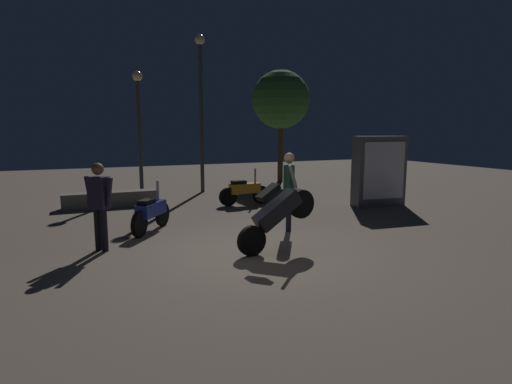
{
  "coord_description": "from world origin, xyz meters",
  "views": [
    {
      "loc": [
        -2.9,
        -6.85,
        2.27
      ],
      "look_at": [
        0.47,
        0.94,
        1.0
      ],
      "focal_mm": 29.0,
      "sensor_mm": 36.0,
      "label": 1
    }
  ],
  "objects_px": {
    "motorcycle_orange_parked_right": "(245,191)",
    "kiosk_billboard": "(379,171)",
    "streetlamp_near": "(139,115)",
    "motorcycle_blue_parked_left": "(151,212)",
    "person_rider_beside": "(289,184)",
    "motorcycle_black_foreground": "(277,213)",
    "person_bystander_far": "(99,199)",
    "streetlamp_far": "(201,95)"
  },
  "relations": [
    {
      "from": "person_rider_beside",
      "to": "person_bystander_far",
      "type": "xyz_separation_m",
      "value": [
        -4.0,
        0.01,
        -0.07
      ]
    },
    {
      "from": "person_bystander_far",
      "to": "person_rider_beside",
      "type": "bearing_deg",
      "value": 135.42
    },
    {
      "from": "motorcycle_orange_parked_right",
      "to": "streetlamp_near",
      "type": "relative_size",
      "value": 0.38
    },
    {
      "from": "streetlamp_far",
      "to": "person_bystander_far",
      "type": "bearing_deg",
      "value": -120.48
    },
    {
      "from": "motorcycle_blue_parked_left",
      "to": "motorcycle_orange_parked_right",
      "type": "distance_m",
      "value": 3.92
    },
    {
      "from": "motorcycle_black_foreground",
      "to": "kiosk_billboard",
      "type": "height_order",
      "value": "kiosk_billboard"
    },
    {
      "from": "motorcycle_black_foreground",
      "to": "person_rider_beside",
      "type": "relative_size",
      "value": 0.93
    },
    {
      "from": "motorcycle_black_foreground",
      "to": "motorcycle_blue_parked_left",
      "type": "bearing_deg",
      "value": 119.62
    },
    {
      "from": "motorcycle_black_foreground",
      "to": "motorcycle_orange_parked_right",
      "type": "bearing_deg",
      "value": 68.09
    },
    {
      "from": "motorcycle_blue_parked_left",
      "to": "motorcycle_orange_parked_right",
      "type": "height_order",
      "value": "same"
    },
    {
      "from": "streetlamp_near",
      "to": "streetlamp_far",
      "type": "distance_m",
      "value": 2.33
    },
    {
      "from": "motorcycle_black_foreground",
      "to": "kiosk_billboard",
      "type": "bearing_deg",
      "value": 25.02
    },
    {
      "from": "motorcycle_blue_parked_left",
      "to": "person_rider_beside",
      "type": "distance_m",
      "value": 3.18
    },
    {
      "from": "motorcycle_blue_parked_left",
      "to": "streetlamp_near",
      "type": "height_order",
      "value": "streetlamp_near"
    },
    {
      "from": "person_rider_beside",
      "to": "person_bystander_far",
      "type": "relative_size",
      "value": 1.06
    },
    {
      "from": "person_bystander_far",
      "to": "streetlamp_near",
      "type": "distance_m",
      "value": 7.76
    },
    {
      "from": "motorcycle_blue_parked_left",
      "to": "streetlamp_far",
      "type": "xyz_separation_m",
      "value": [
        2.75,
        5.41,
        3.08
      ]
    },
    {
      "from": "motorcycle_black_foreground",
      "to": "streetlamp_near",
      "type": "relative_size",
      "value": 0.38
    },
    {
      "from": "motorcycle_black_foreground",
      "to": "kiosk_billboard",
      "type": "relative_size",
      "value": 0.79
    },
    {
      "from": "person_rider_beside",
      "to": "streetlamp_far",
      "type": "bearing_deg",
      "value": -59.18
    },
    {
      "from": "motorcycle_orange_parked_right",
      "to": "kiosk_billboard",
      "type": "relative_size",
      "value": 0.79
    },
    {
      "from": "motorcycle_black_foreground",
      "to": "person_bystander_far",
      "type": "distance_m",
      "value": 3.34
    },
    {
      "from": "motorcycle_orange_parked_right",
      "to": "kiosk_billboard",
      "type": "bearing_deg",
      "value": -26.57
    },
    {
      "from": "person_bystander_far",
      "to": "streetlamp_near",
      "type": "relative_size",
      "value": 0.38
    },
    {
      "from": "streetlamp_near",
      "to": "kiosk_billboard",
      "type": "height_order",
      "value": "streetlamp_near"
    },
    {
      "from": "streetlamp_far",
      "to": "kiosk_billboard",
      "type": "relative_size",
      "value": 2.68
    },
    {
      "from": "person_bystander_far",
      "to": "streetlamp_near",
      "type": "bearing_deg",
      "value": -148.12
    },
    {
      "from": "person_rider_beside",
      "to": "motorcycle_orange_parked_right",
      "type": "bearing_deg",
      "value": -65.44
    },
    {
      "from": "motorcycle_blue_parked_left",
      "to": "streetlamp_far",
      "type": "distance_m",
      "value": 6.8
    },
    {
      "from": "motorcycle_blue_parked_left",
      "to": "motorcycle_orange_parked_right",
      "type": "xyz_separation_m",
      "value": [
        3.19,
        2.28,
        0.0
      ]
    },
    {
      "from": "motorcycle_orange_parked_right",
      "to": "streetlamp_near",
      "type": "distance_m",
      "value": 5.19
    },
    {
      "from": "streetlamp_far",
      "to": "kiosk_billboard",
      "type": "xyz_separation_m",
      "value": [
        4.1,
        -4.87,
        -2.46
      ]
    },
    {
      "from": "motorcycle_black_foreground",
      "to": "person_bystander_far",
      "type": "relative_size",
      "value": 0.99
    },
    {
      "from": "streetlamp_near",
      "to": "person_rider_beside",
      "type": "bearing_deg",
      "value": -73.18
    },
    {
      "from": "kiosk_billboard",
      "to": "person_bystander_far",
      "type": "bearing_deg",
      "value": 18.07
    },
    {
      "from": "motorcycle_black_foreground",
      "to": "motorcycle_orange_parked_right",
      "type": "distance_m",
      "value": 5.02
    },
    {
      "from": "person_bystander_far",
      "to": "kiosk_billboard",
      "type": "distance_m",
      "value": 8.16
    },
    {
      "from": "person_bystander_far",
      "to": "kiosk_billboard",
      "type": "xyz_separation_m",
      "value": [
        7.98,
        1.73,
        0.05
      ]
    },
    {
      "from": "motorcycle_black_foreground",
      "to": "motorcycle_orange_parked_right",
      "type": "height_order",
      "value": "motorcycle_black_foreground"
    },
    {
      "from": "motorcycle_black_foreground",
      "to": "streetlamp_far",
      "type": "distance_m",
      "value": 8.48
    },
    {
      "from": "streetlamp_far",
      "to": "motorcycle_blue_parked_left",
      "type": "bearing_deg",
      "value": -117.0
    },
    {
      "from": "motorcycle_orange_parked_right",
      "to": "person_bystander_far",
      "type": "bearing_deg",
      "value": -142.21
    }
  ]
}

